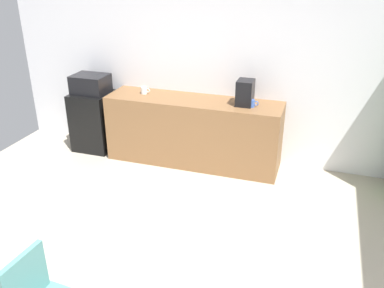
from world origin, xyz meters
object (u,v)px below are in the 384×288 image
microwave (91,84)px  mug_white (252,103)px  mini_fridge (95,121)px  coffee_maker (245,93)px  mug_green (144,90)px

microwave → mug_white: bearing=-1.1°
mug_white → mini_fridge: bearing=178.9°
mini_fridge → microwave: size_ratio=1.75×
mini_fridge → coffee_maker: bearing=0.0°
mug_green → microwave: bearing=-177.5°
mini_fridge → microwave: microwave is taller
microwave → mug_green: (0.80, 0.03, -0.02)m
mini_fridge → mug_green: bearing=2.5°
mug_green → coffee_maker: (1.39, -0.03, 0.11)m
mug_green → coffee_maker: 1.39m
microwave → mini_fridge: bearing=0.0°
mini_fridge → mug_white: bearing=-1.1°
mug_white → mug_green: (-1.49, 0.08, 0.00)m
mini_fridge → microwave: 0.55m
microwave → coffee_maker: size_ratio=1.50×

